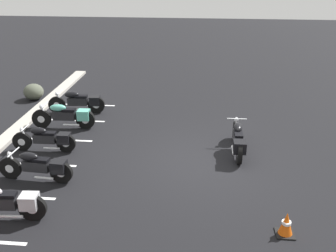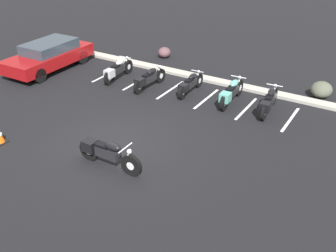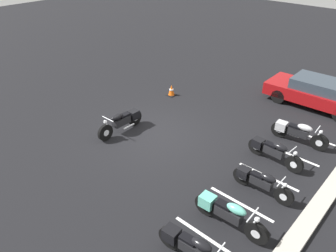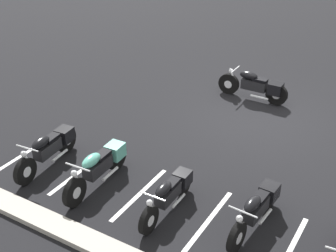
# 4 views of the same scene
# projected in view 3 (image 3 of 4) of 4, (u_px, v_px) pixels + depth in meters

# --- Properties ---
(ground) EXTENTS (60.00, 60.00, 0.00)m
(ground) POSITION_uv_depth(u_px,v_px,m) (153.00, 134.00, 12.91)
(ground) COLOR black
(motorcycle_black_featured) EXTENTS (2.19, 0.61, 0.86)m
(motorcycle_black_featured) POSITION_uv_depth(u_px,v_px,m) (123.00, 121.00, 12.91)
(motorcycle_black_featured) COLOR black
(motorcycle_black_featured) RESTS_ON ground
(parked_bike_0) EXTENTS (0.60, 2.13, 0.84)m
(parked_bike_0) POSITION_uv_depth(u_px,v_px,m) (297.00, 132.00, 12.23)
(parked_bike_0) COLOR black
(parked_bike_0) RESTS_ON ground
(parked_bike_1) EXTENTS (0.58, 2.06, 0.81)m
(parked_bike_1) POSITION_uv_depth(u_px,v_px,m) (272.00, 151.00, 11.21)
(parked_bike_1) COLOR black
(parked_bike_1) RESTS_ON ground
(parked_bike_2) EXTENTS (0.55, 1.97, 0.78)m
(parked_bike_2) POSITION_uv_depth(u_px,v_px,m) (260.00, 181.00, 9.87)
(parked_bike_2) COLOR black
(parked_bike_2) RESTS_ON ground
(parked_bike_3) EXTENTS (0.62, 2.21, 0.87)m
(parked_bike_3) POSITION_uv_depth(u_px,v_px,m) (227.00, 212.00, 8.70)
(parked_bike_3) COLOR black
(parked_bike_3) RESTS_ON ground
(parked_bike_4) EXTENTS (0.60, 2.15, 0.85)m
(parked_bike_4) POSITION_uv_depth(u_px,v_px,m) (192.00, 247.00, 7.76)
(parked_bike_4) COLOR black
(parked_bike_4) RESTS_ON ground
(car_red) EXTENTS (1.89, 4.34, 1.29)m
(car_red) POSITION_uv_depth(u_px,v_px,m) (317.00, 92.00, 14.69)
(car_red) COLOR black
(car_red) RESTS_ON ground
(concrete_curb) EXTENTS (18.00, 0.50, 0.12)m
(concrete_curb) POSITION_uv_depth(u_px,v_px,m) (314.00, 213.00, 9.22)
(concrete_curb) COLOR #A8A399
(concrete_curb) RESTS_ON ground
(traffic_cone) EXTENTS (0.40, 0.40, 0.54)m
(traffic_cone) POSITION_uv_depth(u_px,v_px,m) (171.00, 90.00, 15.87)
(traffic_cone) COLOR black
(traffic_cone) RESTS_ON ground
(stall_line_0) EXTENTS (0.10, 2.10, 0.00)m
(stall_line_0) POSITION_uv_depth(u_px,v_px,m) (308.00, 136.00, 12.82)
(stall_line_0) COLOR white
(stall_line_0) RESTS_ON ground
(stall_line_1) EXTENTS (0.10, 2.10, 0.00)m
(stall_line_1) POSITION_uv_depth(u_px,v_px,m) (290.00, 154.00, 11.75)
(stall_line_1) COLOR white
(stall_line_1) RESTS_ON ground
(stall_line_2) EXTENTS (0.10, 2.10, 0.00)m
(stall_line_2) POSITION_uv_depth(u_px,v_px,m) (268.00, 177.00, 10.69)
(stall_line_2) COLOR white
(stall_line_2) RESTS_ON ground
(stall_line_3) EXTENTS (0.10, 2.10, 0.00)m
(stall_line_3) POSITION_uv_depth(u_px,v_px,m) (241.00, 204.00, 9.62)
(stall_line_3) COLOR white
(stall_line_3) RESTS_ON ground
(stall_line_4) EXTENTS (0.10, 2.10, 0.00)m
(stall_line_4) POSITION_uv_depth(u_px,v_px,m) (207.00, 238.00, 8.55)
(stall_line_4) COLOR white
(stall_line_4) RESTS_ON ground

